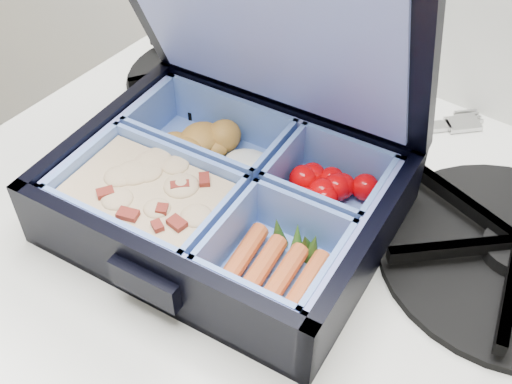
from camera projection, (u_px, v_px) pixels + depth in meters
The scene contains 3 objects.
bento_box at pixel (225, 196), 0.49m from camera, with size 0.25×0.19×0.06m, color black, non-canonical shape.
burner_grate_rear at pixel (211, 74), 0.64m from camera, with size 0.17×0.17×0.02m, color black.
fork at pixel (371, 133), 0.59m from camera, with size 0.02×0.19×0.01m, color #ADADAD, non-canonical shape.
Camera 1 is at (0.87, 1.40, 1.25)m, focal length 45.00 mm.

